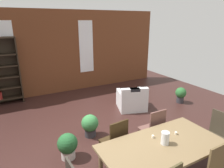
{
  "coord_description": "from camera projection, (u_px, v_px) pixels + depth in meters",
  "views": [
    {
      "loc": [
        -1.46,
        -3.03,
        2.6
      ],
      "look_at": [
        1.0,
        1.44,
        0.97
      ],
      "focal_mm": 31.88,
      "sensor_mm": 36.0,
      "label": 1
    }
  ],
  "objects": [
    {
      "name": "ground_plane",
      "position": [
        103.0,
        156.0,
        3.99
      ],
      "size": [
        10.8,
        10.8,
        0.0
      ],
      "primitive_type": "plane",
      "color": "#371E1B"
    },
    {
      "name": "back_wall_brick",
      "position": [
        50.0,
        53.0,
        7.05
      ],
      "size": [
        8.77,
        0.12,
        2.98
      ],
      "primitive_type": "cube",
      "color": "brown",
      "rests_on": "ground"
    },
    {
      "name": "window_pane_0",
      "position": [
        6.0,
        52.0,
        6.32
      ],
      "size": [
        0.55,
        0.02,
        1.94
      ],
      "primitive_type": "cube",
      "color": "white"
    },
    {
      "name": "window_pane_1",
      "position": [
        86.0,
        47.0,
        7.57
      ],
      "size": [
        0.55,
        0.02,
        1.94
      ],
      "primitive_type": "cube",
      "color": "white"
    },
    {
      "name": "dining_table",
      "position": [
        162.0,
        148.0,
        3.15
      ],
      "size": [
        1.98,
        1.02,
        0.74
      ],
      "color": "olive",
      "rests_on": "ground"
    },
    {
      "name": "vase_on_table",
      "position": [
        165.0,
        138.0,
        3.11
      ],
      "size": [
        0.13,
        0.13,
        0.21
      ],
      "primitive_type": "cylinder",
      "color": "silver",
      "rests_on": "dining_table"
    },
    {
      "name": "tealight_candle_0",
      "position": [
        176.0,
        133.0,
        3.39
      ],
      "size": [
        0.04,
        0.04,
        0.05
      ],
      "primitive_type": "cylinder",
      "color": "silver",
      "rests_on": "dining_table"
    },
    {
      "name": "tealight_candle_1",
      "position": [
        153.0,
        137.0,
        3.29
      ],
      "size": [
        0.04,
        0.04,
        0.05
      ],
      "primitive_type": "cylinder",
      "color": "silver",
      "rests_on": "dining_table"
    },
    {
      "name": "dining_chair_far_right",
      "position": [
        153.0,
        129.0,
        4.01
      ],
      "size": [
        0.4,
        0.4,
        0.95
      ],
      "color": "brown",
      "rests_on": "ground"
    },
    {
      "name": "dining_chair_far_left",
      "position": [
        115.0,
        141.0,
        3.61
      ],
      "size": [
        0.44,
        0.44,
        0.95
      ],
      "color": "#322312",
      "rests_on": "ground"
    },
    {
      "name": "dining_chair_head_right",
      "position": [
        216.0,
        134.0,
        3.82
      ],
      "size": [
        0.42,
        0.42,
        0.95
      ],
      "color": "#3A3225",
      "rests_on": "ground"
    },
    {
      "name": "bookshelf_tall",
      "position": [
        0.0,
        72.0,
        6.22
      ],
      "size": [
        0.99,
        0.33,
        2.13
      ],
      "color": "#2D2319",
      "rests_on": "ground"
    },
    {
      "name": "armchair_white",
      "position": [
        132.0,
        100.0,
        6.07
      ],
      "size": [
        1.01,
        1.01,
        0.75
      ],
      "color": "silver",
      "rests_on": "ground"
    },
    {
      "name": "potted_plant_by_shelf",
      "position": [
        181.0,
        94.0,
        6.51
      ],
      "size": [
        0.35,
        0.35,
        0.52
      ],
      "color": "#333338",
      "rests_on": "ground"
    },
    {
      "name": "potted_plant_corner",
      "position": [
        68.0,
        145.0,
        3.86
      ],
      "size": [
        0.4,
        0.4,
        0.53
      ],
      "color": "silver",
      "rests_on": "ground"
    },
    {
      "name": "potted_plant_window",
      "position": [
        90.0,
        125.0,
        4.6
      ],
      "size": [
        0.4,
        0.4,
        0.54
      ],
      "color": "#333338",
      "rests_on": "ground"
    }
  ]
}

